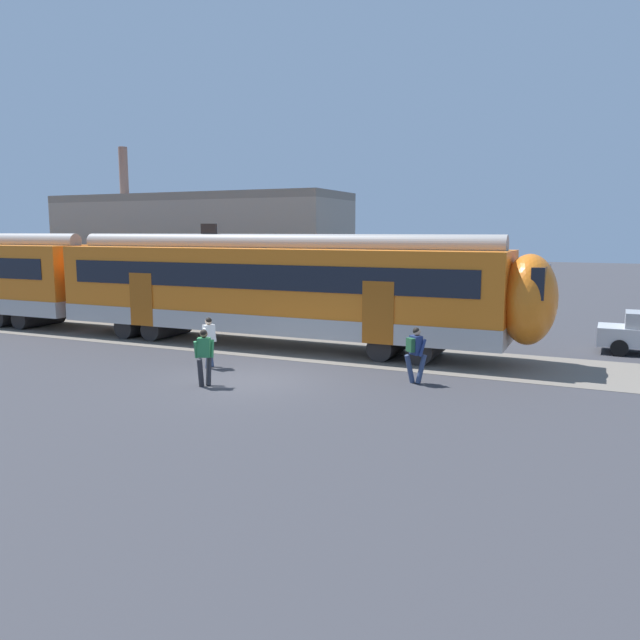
% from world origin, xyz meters
% --- Properties ---
extents(ground_plane, '(160.00, 160.00, 0.00)m').
position_xyz_m(ground_plane, '(0.00, 0.00, 0.00)').
color(ground_plane, '#38383D').
extents(track_bed, '(80.00, 4.40, 0.01)m').
position_xyz_m(track_bed, '(-13.22, 5.24, 0.01)').
color(track_bed, slate).
rests_on(track_bed, ground).
extents(commuter_train, '(38.05, 3.07, 4.73)m').
position_xyz_m(commuter_train, '(-10.74, 5.24, 2.25)').
color(commuter_train, '#B2ADA8').
rests_on(commuter_train, ground).
extents(pedestrian_white, '(0.52, 0.67, 1.67)m').
position_xyz_m(pedestrian_white, '(-2.13, 1.01, 0.96)').
color(pedestrian_white, navy).
rests_on(pedestrian_white, ground).
extents(pedestrian_green, '(0.52, 0.71, 1.67)m').
position_xyz_m(pedestrian_green, '(-0.84, -1.13, 0.96)').
color(pedestrian_green, '#28282D').
rests_on(pedestrian_green, ground).
extents(pedestrian_navy, '(0.67, 0.52, 1.67)m').
position_xyz_m(pedestrian_navy, '(4.59, 1.70, 0.99)').
color(pedestrian_navy, navy).
rests_on(pedestrian_navy, ground).
extents(background_building, '(16.66, 5.00, 9.20)m').
position_xyz_m(background_building, '(-10.98, 13.01, 3.21)').
color(background_building, gray).
rests_on(background_building, ground).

